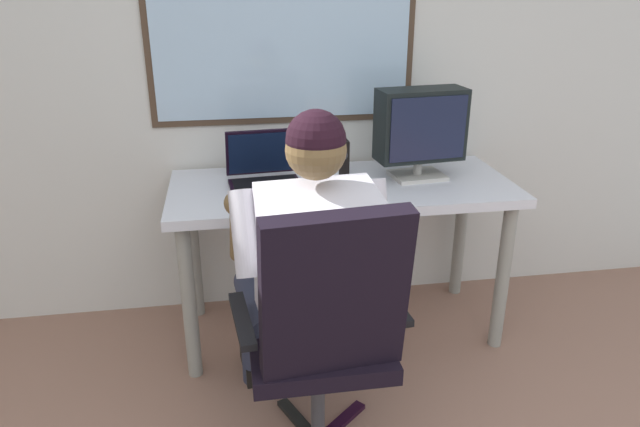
# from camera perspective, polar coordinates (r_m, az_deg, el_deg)

# --- Properties ---
(wall_rear) EXTENTS (4.84, 0.08, 2.81)m
(wall_rear) POSITION_cam_1_polar(r_m,az_deg,el_deg) (2.84, -4.17, 17.85)
(wall_rear) COLOR silver
(wall_rear) RESTS_ON ground
(desk) EXTENTS (1.53, 0.65, 0.75)m
(desk) POSITION_cam_1_polar(r_m,az_deg,el_deg) (2.67, 2.14, 0.90)
(desk) COLOR gray
(desk) RESTS_ON ground
(office_chair) EXTENTS (0.59, 0.55, 1.02)m
(office_chair) POSITION_cam_1_polar(r_m,az_deg,el_deg) (1.91, 0.56, -10.89)
(office_chair) COLOR black
(office_chair) RESTS_ON ground
(person_seated) EXTENTS (0.56, 0.78, 1.25)m
(person_seated) POSITION_cam_1_polar(r_m,az_deg,el_deg) (2.08, -1.20, -5.38)
(person_seated) COLOR #2D3146
(person_seated) RESTS_ON ground
(crt_monitor) EXTENTS (0.41, 0.21, 0.41)m
(crt_monitor) POSITION_cam_1_polar(r_m,az_deg,el_deg) (2.69, 9.72, 8.28)
(crt_monitor) COLOR beige
(crt_monitor) RESTS_ON desk
(laptop) EXTENTS (0.34, 0.32, 0.23)m
(laptop) POSITION_cam_1_polar(r_m,az_deg,el_deg) (2.63, -5.49, 4.18)
(laptop) COLOR black
(laptop) RESTS_ON desk
(wine_glass) EXTENTS (0.08, 0.08, 0.15)m
(wine_glass) POSITION_cam_1_polar(r_m,az_deg,el_deg) (2.44, 0.87, 4.00)
(wine_glass) COLOR silver
(wine_glass) RESTS_ON desk
(desk_speaker) EXTENTS (0.07, 0.08, 0.17)m
(desk_speaker) POSITION_cam_1_polar(r_m,az_deg,el_deg) (2.71, 2.02, 5.36)
(desk_speaker) COLOR black
(desk_speaker) RESTS_ON desk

